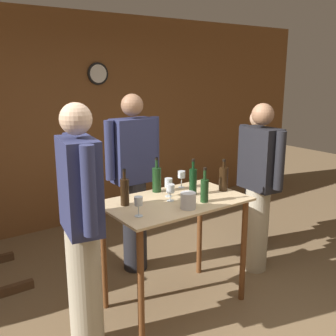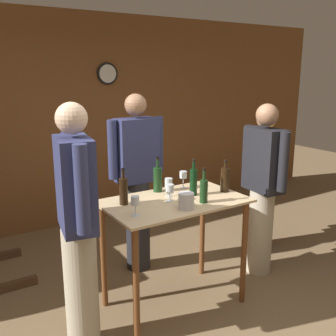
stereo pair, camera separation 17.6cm
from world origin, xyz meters
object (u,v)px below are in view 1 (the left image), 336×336
Objects in this scene: wine_glass_near_right at (169,183)px; person_visitor_near_door at (259,185)px; wine_bottle_left at (157,179)px; person_visitor_bearded at (256,176)px; person_visitor_with_scarf at (82,227)px; wine_glass_near_center at (170,189)px; person_host at (134,180)px; ice_bucket at (188,201)px; wine_bottle_far_left at (125,191)px; wine_bottle_right at (193,181)px; wine_bottle_center at (205,189)px; wine_glass_far_side at (182,175)px; wine_glass_near_left at (138,202)px; wine_bottle_far_right at (223,178)px.

person_visitor_near_door is at bearing -4.54° from wine_glass_near_right.
wine_bottle_left is 1.48m from person_visitor_bearded.
person_visitor_bearded is (2.31, 0.52, -0.12)m from person_visitor_with_scarf.
person_host is at bearing 82.89° from wine_glass_near_center.
wine_bottle_left is at bearing 84.66° from ice_bucket.
wine_bottle_right is (0.61, -0.10, 0.01)m from wine_bottle_far_left.
person_host reaches higher than wine_bottle_center.
wine_bottle_left is 0.25m from wine_glass_far_side.
wine_glass_near_center is 0.12m from wine_glass_near_right.
person_visitor_near_door is at bearing -15.96° from wine_glass_far_side.
wine_glass_near_left is 1.07× the size of wine_glass_near_center.
wine_bottle_left is at bearing 166.36° from person_visitor_near_door.
person_visitor_near_door is (0.78, -0.22, -0.17)m from wine_glass_far_side.
person_visitor_with_scarf is at bearing -154.48° from wine_bottle_far_left.
wine_bottle_center is 0.27m from wine_glass_near_center.
wine_bottle_far_left is 0.43m from wine_bottle_left.
wine_glass_near_center is (-0.55, 0.04, -0.01)m from wine_bottle_far_right.
wine_glass_near_right is 0.34m from ice_bucket.
wine_glass_near_center is at bearing -178.79° from person_visitor_near_door.
ice_bucket is 0.07× the size of person_host.
wine_bottle_far_left is 0.67m from wine_glass_far_side.
person_visitor_near_door is at bearing 6.60° from wine_bottle_far_right.
person_host is at bearing 42.76° from person_visitor_with_scarf.
person_visitor_near_door reaches higher than wine_glass_far_side.
wine_glass_near_left is 0.44m from person_visitor_with_scarf.
wine_glass_near_center is 0.08× the size of person_host.
person_visitor_bearded is at bearing 12.70° from person_visitor_with_scarf.
wine_bottle_right is at bearing -102.33° from wine_glass_far_side.
wine_bottle_right is 0.20× the size of person_visitor_bearded.
wine_bottle_right is 0.19× the size of person_visitor_near_door.
person_visitor_bearded is (1.85, 0.30, -0.23)m from wine_bottle_far_left.
person_visitor_bearded is at bearing 15.83° from wine_glass_near_center.
wine_glass_near_center is at bearing 20.71° from wine_glass_near_left.
person_visitor_bearded reaches higher than wine_bottle_center.
wine_bottle_far_right is 1.84× the size of wine_glass_far_side.
person_host is 1.23m from person_visitor_with_scarf.
wine_bottle_far_right is at bearing -173.40° from person_visitor_near_door.
wine_bottle_center is at bearing -82.85° from person_host.
wine_glass_near_right is 1.03× the size of wine_glass_far_side.
person_host is at bearing 97.15° from wine_bottle_center.
wine_glass_far_side reaches higher than ice_bucket.
wine_bottle_far_left is 1.89m from person_visitor_bearded.
wine_glass_near_center is 0.09× the size of person_visitor_bearded.
wine_bottle_right is 0.85m from person_visitor_near_door.
wine_glass_far_side is (0.25, 0.14, 0.00)m from wine_glass_near_right.
wine_glass_near_left reaches higher than ice_bucket.
wine_bottle_right reaches higher than wine_glass_near_left.
wine_bottle_center is 0.93m from person_host.
wine_glass_near_right is 1.25× the size of ice_bucket.
wine_bottle_center reaches higher than wine_glass_near_right.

